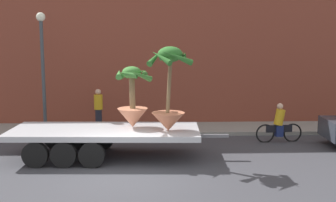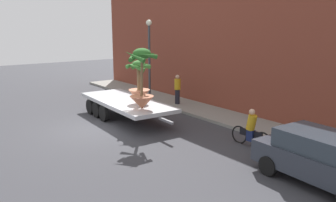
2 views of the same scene
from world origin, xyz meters
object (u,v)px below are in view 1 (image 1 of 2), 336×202
object	(u,v)px
cyclist	(279,125)
flatbed_trailer	(97,135)
pedestrian_near_gate	(98,108)
potted_palm_rear	(133,102)
potted_palm_middle	(169,94)
street_lamp	(42,57)

from	to	relation	value
cyclist	flatbed_trailer	bearing A→B (deg)	-164.28
cyclist	pedestrian_near_gate	size ratio (longest dim) A/B	1.07
potted_palm_rear	pedestrian_near_gate	bearing A→B (deg)	114.19
potted_palm_middle	cyclist	bearing A→B (deg)	27.69
flatbed_trailer	potted_palm_middle	bearing A→B (deg)	-9.28
potted_palm_rear	cyclist	xyz separation A→B (m)	(5.53, 1.68, -1.16)
pedestrian_near_gate	street_lamp	world-z (taller)	street_lamp
flatbed_trailer	cyclist	distance (m)	6.96
street_lamp	potted_palm_rear	bearing A→B (deg)	-39.40
potted_palm_rear	potted_palm_middle	xyz separation A→B (m)	(1.20, -0.59, 0.36)
flatbed_trailer	potted_palm_middle	size ratio (longest dim) A/B	2.67
potted_palm_rear	potted_palm_middle	size ratio (longest dim) A/B	0.76
street_lamp	potted_palm_middle	bearing A→B (deg)	-36.56
pedestrian_near_gate	flatbed_trailer	bearing A→B (deg)	-83.29
potted_palm_rear	street_lamp	world-z (taller)	street_lamp
pedestrian_near_gate	street_lamp	size ratio (longest dim) A/B	0.35
flatbed_trailer	street_lamp	size ratio (longest dim) A/B	1.50
pedestrian_near_gate	potted_palm_rear	bearing A→B (deg)	-65.81
cyclist	street_lamp	bearing A→B (deg)	171.53
potted_palm_rear	potted_palm_middle	bearing A→B (deg)	-26.30
flatbed_trailer	street_lamp	xyz separation A→B (m)	(-2.55, 3.26, 2.46)
pedestrian_near_gate	street_lamp	bearing A→B (deg)	-165.59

